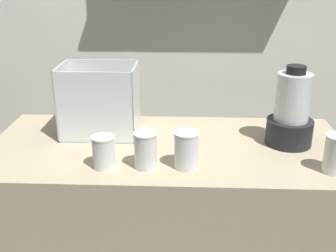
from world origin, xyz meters
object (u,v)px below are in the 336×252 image
juice_cup_carrot_middle (186,151)px  juice_cup_carrot_right (336,157)px  juice_cup_orange_far_left (104,153)px  blender_pitcher (291,114)px  juice_cup_mango_left (146,152)px  carrot_display_bin (102,113)px

juice_cup_carrot_middle → juice_cup_carrot_right: 0.50m
juice_cup_orange_far_left → juice_cup_carrot_middle: juice_cup_carrot_middle is taller
blender_pitcher → juice_cup_carrot_right: size_ratio=2.34×
juice_cup_mango_left → juice_cup_carrot_right: (0.64, -0.01, 0.00)m
blender_pitcher → juice_cup_mango_left: 0.59m
juice_cup_mango_left → juice_cup_carrot_middle: juice_cup_carrot_middle is taller
blender_pitcher → juice_cup_mango_left: (-0.54, -0.23, -0.07)m
carrot_display_bin → juice_cup_orange_far_left: carrot_display_bin is taller
juice_cup_orange_far_left → juice_cup_carrot_right: (0.78, -0.00, 0.01)m
blender_pitcher → juice_cup_carrot_middle: (-0.40, -0.22, -0.06)m
blender_pitcher → juice_cup_mango_left: bearing=-157.2°
juice_cup_mango_left → juice_cup_orange_far_left: bearing=-178.0°
carrot_display_bin → juice_cup_carrot_middle: carrot_display_bin is taller
carrot_display_bin → juice_cup_carrot_right: bearing=-19.8°
juice_cup_orange_far_left → juice_cup_mango_left: bearing=2.0°
juice_cup_carrot_right → juice_cup_orange_far_left: bearing=180.0°
juice_cup_carrot_right → juice_cup_mango_left: bearing=179.5°
juice_cup_carrot_middle → juice_cup_orange_far_left: bearing=-177.6°
juice_cup_carrot_middle → juice_cup_carrot_right: juice_cup_carrot_right is taller
carrot_display_bin → juice_cup_orange_far_left: (0.07, -0.31, -0.04)m
juice_cup_orange_far_left → juice_cup_carrot_right: size_ratio=0.87×
carrot_display_bin → juice_cup_carrot_middle: 0.46m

